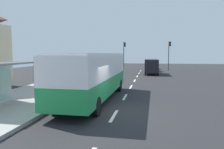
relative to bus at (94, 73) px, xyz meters
The scene contains 19 objects.
ground_plane 11.69m from the bus, 81.47° to the left, with size 56.00×92.00×0.04m, color #262628.
sidewalk_platform 5.04m from the bus, behind, with size 6.20×30.00×0.18m, color #999993.
lane_stripe_seg_1 4.48m from the bus, 61.34° to the right, with size 0.16×2.20×0.01m, color silver.
lane_stripe_seg_2 3.04m from the bus, 35.74° to the left, with size 0.16×2.20×0.01m, color silver.
lane_stripe_seg_3 6.95m from the bus, 72.99° to the left, with size 0.16×2.20×0.01m, color silver.
lane_stripe_seg_4 11.72m from the bus, 80.25° to the left, with size 0.16×2.20×0.01m, color silver.
lane_stripe_seg_5 16.63m from the bus, 83.18° to the left, with size 0.16×2.20×0.01m, color silver.
lane_stripe_seg_6 21.58m from the bus, 84.77° to the left, with size 0.16×2.20×0.01m, color silver.
lane_stripe_seg_7 26.55m from the bus, 85.75° to the left, with size 0.16×2.20×0.01m, color silver.
bus is the anchor object (origin of this frame).
white_van 20.28m from the bus, 78.88° to the left, with size 2.09×5.23×2.30m.
sedan_near 31.94m from the bus, 82.79° to the left, with size 2.04×4.49×1.52m.
sedan_far 25.73m from the bus, 81.03° to the left, with size 1.99×4.47×1.52m.
recycling_bin_red 2.92m from the bus, 158.58° to the right, with size 0.52×0.52×0.95m, color red.
recycling_bin_green 2.77m from the bus, behind, with size 0.52×0.52×0.95m, color green.
recycling_bin_blue 2.79m from the bus, behind, with size 0.52×0.52×0.95m, color blue.
recycling_bin_orange 2.98m from the bus, 155.70° to the left, with size 0.52×0.52×0.95m, color orange.
traffic_light_near_side 29.20m from the bus, 75.69° to the left, with size 0.49×0.28×5.48m.
traffic_light_far_side 29.13m from the bus, 92.75° to the left, with size 0.49×0.28×5.47m.
Camera 1 is at (2.06, -11.87, 3.19)m, focal length 35.25 mm.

